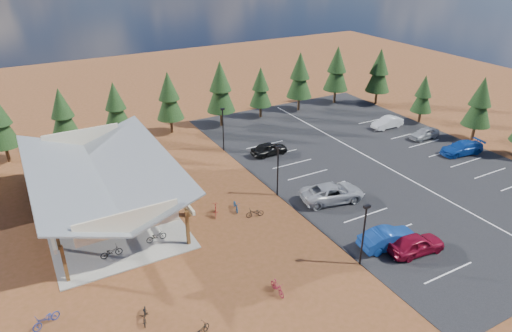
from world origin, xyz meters
name	(u,v)px	position (x,y,z in m)	size (l,w,h in m)	color
ground	(241,218)	(0.00, 0.00, 0.00)	(140.00, 140.00, 0.00)	brown
asphalt_lot	(376,161)	(18.50, 3.00, 0.02)	(27.00, 44.00, 0.04)	black
concrete_pad	(107,210)	(-10.00, 7.00, 0.05)	(10.60, 18.60, 0.10)	gray
bike_pavilion	(101,173)	(-10.00, 7.00, 3.82)	(11.65, 19.40, 4.97)	#513117
lamp_post_0	(364,231)	(5.00, -10.00, 2.98)	(0.50, 0.25, 5.14)	black
lamp_post_1	(278,167)	(5.00, 2.00, 2.98)	(0.50, 0.25, 5.14)	black
lamp_post_2	(223,126)	(5.00, 14.00, 2.98)	(0.50, 0.25, 5.14)	black
trash_bin_0	(188,211)	(-3.86, 2.68, 0.45)	(0.60, 0.60, 0.90)	#4C371B
trash_bin_1	(196,195)	(-2.13, 5.05, 0.45)	(0.60, 0.60, 0.90)	#4C371B
pine_2	(62,114)	(-10.83, 22.39, 4.65)	(3.27, 3.27, 7.62)	#382314
pine_3	(115,106)	(-4.92, 22.54, 4.54)	(3.20, 3.20, 7.45)	#382314
pine_4	(169,96)	(1.59, 22.25, 4.81)	(3.38, 3.38, 7.88)	#382314
pine_5	(220,87)	(8.17, 21.35, 5.26)	(3.70, 3.70, 8.62)	#382314
pine_6	(261,87)	(14.33, 21.80, 4.28)	(3.01, 3.01, 7.02)	#382314
pine_7	(300,75)	(20.55, 21.63, 5.13)	(3.61, 3.61, 8.40)	#382314
pine_8	(337,69)	(27.23, 21.86, 5.21)	(3.66, 3.66, 8.52)	#382314
pine_11	(480,102)	(33.18, 2.11, 4.82)	(3.39, 3.39, 7.90)	#382314
pine_12	(423,94)	(32.06, 9.63, 3.95)	(2.78, 2.78, 6.48)	#382314
pine_13	(379,71)	(32.29, 18.39, 5.05)	(3.55, 3.55, 8.27)	#382314
bike_0	(111,252)	(-11.21, -0.15, 0.54)	(0.59, 1.69, 0.89)	black
bike_1	(92,217)	(-11.50, 5.48, 0.64)	(0.51, 1.79, 1.08)	#979CA0
bike_2	(62,212)	(-13.67, 7.82, 0.54)	(0.58, 1.66, 0.87)	#234295
bike_3	(65,189)	(-12.75, 12.02, 0.57)	(0.44, 1.57, 0.95)	maroon
bike_4	(156,236)	(-7.56, 0.18, 0.54)	(0.59, 1.69, 0.89)	black
bike_5	(149,208)	(-6.75, 4.72, 0.59)	(0.46, 1.62, 0.98)	gray
bike_6	(139,196)	(-7.00, 7.13, 0.59)	(0.65, 1.86, 0.97)	navy
bike_7	(125,171)	(-6.70, 13.07, 0.59)	(0.46, 1.63, 0.98)	maroon
bike_8	(145,315)	(-10.87, -7.75, 0.45)	(0.60, 1.71, 0.90)	black
bike_10	(46,319)	(-16.45, -5.16, 0.49)	(0.65, 1.87, 0.98)	navy
bike_11	(277,287)	(-2.14, -9.70, 0.50)	(0.47, 1.68, 1.01)	maroon
bike_12	(201,331)	(-8.26, -10.72, 0.42)	(0.56, 1.60, 0.84)	black
bike_14	(236,205)	(0.30, 1.52, 0.44)	(0.59, 1.69, 0.89)	navy
bike_15	(216,210)	(-1.67, 1.56, 0.54)	(0.51, 1.80, 1.08)	maroon
bike_16	(255,213)	(1.24, -0.38, 0.42)	(0.56, 1.62, 0.85)	black
car_0	(416,244)	(9.70, -11.00, 0.83)	(1.87, 4.64, 1.58)	maroon
car_1	(389,238)	(8.34, -9.42, 0.85)	(1.72, 4.94, 1.63)	navy
car_2	(332,193)	(8.91, -1.45, 0.88)	(2.77, 6.01, 1.67)	#989A9F
car_4	(269,149)	(8.99, 10.33, 0.77)	(1.72, 4.27, 1.45)	black
car_7	(462,148)	(28.35, -0.16, 0.78)	(2.07, 5.09, 1.48)	#103B96
car_8	(424,133)	(28.17, 5.19, 0.72)	(1.61, 3.99, 1.36)	#9A9DA2
car_9	(387,122)	(26.76, 10.12, 0.76)	(1.52, 4.37, 1.44)	silver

